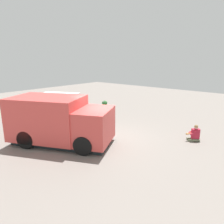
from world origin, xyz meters
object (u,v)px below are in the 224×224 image
at_px(person_customer, 195,135).
at_px(planter_flowering_near, 105,104).
at_px(food_truck, 59,121).
at_px(planter_flowering_far, 94,112).

xyz_separation_m(person_customer, planter_flowering_near, (-8.37, 2.46, 0.03)).
relative_size(food_truck, planter_flowering_near, 8.31).
bearing_deg(person_customer, planter_flowering_near, 163.63).
distance_m(food_truck, planter_flowering_near, 7.78).
xyz_separation_m(planter_flowering_near, planter_flowering_far, (1.26, -2.51, 0.05)).
height_order(food_truck, person_customer, food_truck).
bearing_deg(planter_flowering_near, person_customer, -16.37).
bearing_deg(planter_flowering_far, person_customer, 0.40).
relative_size(person_customer, planter_flowering_far, 1.13).
distance_m(person_customer, planter_flowering_near, 8.72).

